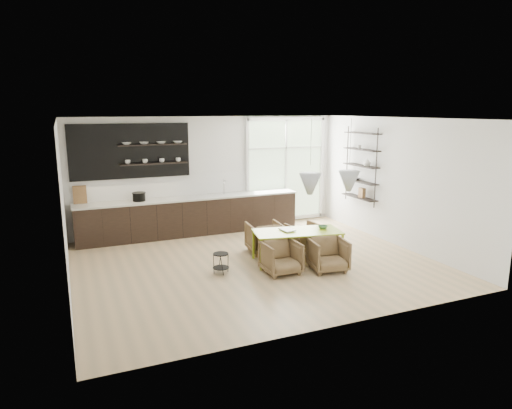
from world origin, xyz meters
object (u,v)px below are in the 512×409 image
object	(u,v)px
armchair_front_right	(328,255)
wire_stool	(221,260)
armchair_front_left	(281,257)
armchair_back_left	(264,237)
armchair_back_right	(304,237)
dining_table	(297,233)

from	to	relation	value
armchair_front_right	wire_stool	world-z (taller)	armchair_front_right
armchair_front_left	armchair_front_right	bearing A→B (deg)	-14.46
armchair_back_left	wire_stool	world-z (taller)	armchair_back_left
armchair_back_left	armchair_back_right	size ratio (longest dim) A/B	1.07
armchair_back_left	wire_stool	distance (m)	1.58
armchair_front_right	armchair_back_left	bearing A→B (deg)	122.61
armchair_back_right	wire_stool	world-z (taller)	armchair_back_right
armchair_back_left	armchair_back_right	world-z (taller)	armchair_back_left
dining_table	wire_stool	size ratio (longest dim) A/B	4.75
armchair_back_left	armchair_front_left	xyz separation A→B (m)	(-0.24, -1.32, -0.02)
armchair_front_left	armchair_back_right	bearing A→B (deg)	44.27
armchair_back_left	armchair_front_left	world-z (taller)	armchair_back_left
armchair_front_right	wire_stool	bearing A→B (deg)	170.78
armchair_back_left	armchair_front_left	distance (m)	1.34
armchair_back_right	armchair_front_left	bearing A→B (deg)	39.92
dining_table	armchair_front_right	world-z (taller)	dining_table
armchair_front_left	wire_stool	size ratio (longest dim) A/B	1.73
dining_table	armchair_back_left	size ratio (longest dim) A/B	2.57
armchair_back_left	armchair_back_right	distance (m)	0.88
armchair_back_left	armchair_back_right	bearing A→B (deg)	168.87
dining_table	wire_stool	distance (m)	1.70
dining_table	armchair_front_left	size ratio (longest dim) A/B	2.75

